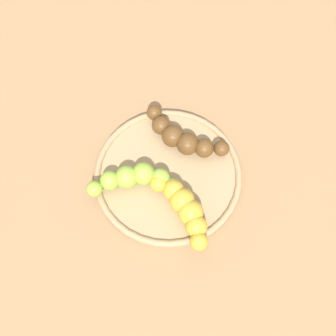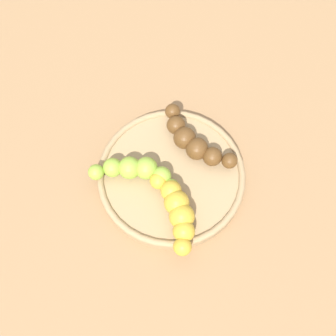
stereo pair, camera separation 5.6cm
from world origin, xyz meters
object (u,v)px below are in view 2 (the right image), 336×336
banana_overripe (190,141)px  banana_green (134,171)px  banana_spotted (173,210)px  fruit_bowl (168,175)px

banana_overripe → banana_green: same height
banana_spotted → banana_overripe: bearing=57.5°
banana_green → banana_spotted: banana_spotted is taller
banana_green → fruit_bowl: bearing=-74.7°
fruit_bowl → banana_overripe: banana_overripe is taller
banana_green → banana_spotted: (-0.06, 0.06, 0.00)m
fruit_bowl → banana_green: (0.05, 0.00, 0.02)m
fruit_bowl → banana_overripe: (-0.03, -0.05, 0.02)m
banana_overripe → banana_green: (0.08, 0.05, -0.00)m
fruit_bowl → banana_spotted: banana_spotted is taller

